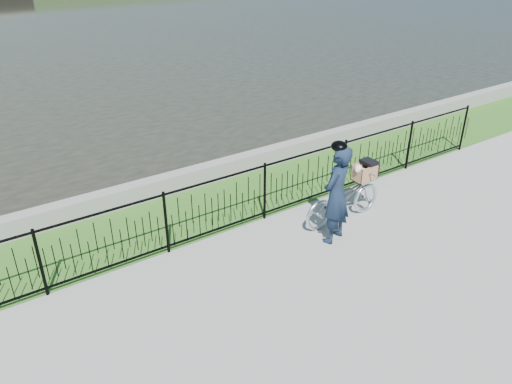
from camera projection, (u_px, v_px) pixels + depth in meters
ground at (271, 279)px, 7.84m from camera, size 120.00×120.00×0.00m
grass_strip at (193, 211)px, 9.74m from camera, size 60.00×2.00×0.01m
quay_wall at (170, 184)px, 10.38m from camera, size 60.00×0.30×0.40m
fence at (218, 206)px, 8.74m from camera, size 14.00×0.06×1.15m
bicycle_rig at (344, 198)px, 9.24m from camera, size 1.77×0.62×1.11m
cyclist at (336, 194)px, 8.45m from camera, size 0.75×0.62×1.85m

